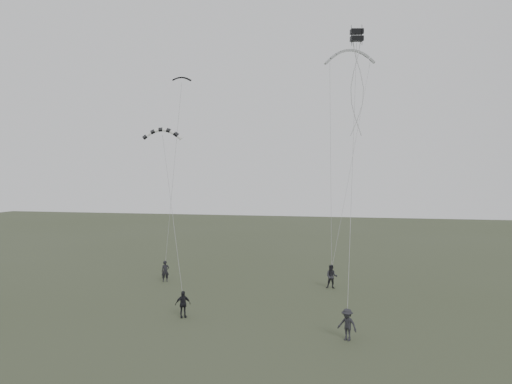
% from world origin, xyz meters
% --- Properties ---
extents(ground, '(140.00, 140.00, 0.00)m').
position_xyz_m(ground, '(0.00, 0.00, 0.00)').
color(ground, '#3B432B').
rests_on(ground, ground).
extents(flyer_left, '(0.70, 0.61, 1.62)m').
position_xyz_m(flyer_left, '(-6.55, 7.43, 0.81)').
color(flyer_left, black).
rests_on(flyer_left, ground).
extents(flyer_right, '(0.84, 0.66, 1.72)m').
position_xyz_m(flyer_right, '(6.18, 7.94, 0.86)').
color(flyer_right, '#25252A').
rests_on(flyer_right, ground).
extents(flyer_center, '(0.96, 0.83, 1.55)m').
position_xyz_m(flyer_center, '(-1.74, -1.40, 0.77)').
color(flyer_center, black).
rests_on(flyer_center, ground).
extents(flyer_far, '(1.19, 0.99, 1.60)m').
position_xyz_m(flyer_far, '(7.72, -3.40, 0.80)').
color(flyer_far, '#232227').
rests_on(flyer_far, ground).
extents(kite_dark_small, '(1.62, 0.98, 0.60)m').
position_xyz_m(kite_dark_small, '(-6.07, 9.91, 16.15)').
color(kite_dark_small, black).
rests_on(kite_dark_small, flyer_left).
extents(kite_pale_large, '(4.12, 1.68, 1.79)m').
position_xyz_m(kite_pale_large, '(7.23, 12.64, 18.28)').
color(kite_pale_large, '#A5A7AA').
rests_on(kite_pale_large, flyer_right).
extents(kite_striped, '(2.92, 1.89, 1.26)m').
position_xyz_m(kite_striped, '(-5.61, 4.86, 11.50)').
color(kite_striped, black).
rests_on(kite_striped, flyer_center).
extents(kite_box, '(0.92, 1.00, 0.86)m').
position_xyz_m(kite_box, '(7.94, 3.77, 17.04)').
color(kite_box, black).
rests_on(kite_box, flyer_far).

